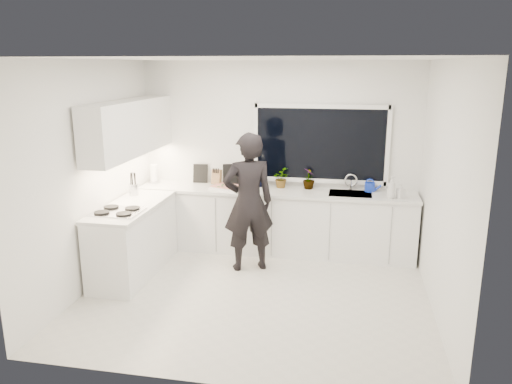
# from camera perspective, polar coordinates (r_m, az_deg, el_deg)

# --- Properties ---
(floor) EXTENTS (4.00, 3.50, 0.02)m
(floor) POSITION_cam_1_polar(r_m,az_deg,el_deg) (6.03, -0.06, -11.71)
(floor) COLOR beige
(floor) RESTS_ON ground
(wall_back) EXTENTS (4.00, 0.02, 2.70)m
(wall_back) POSITION_cam_1_polar(r_m,az_deg,el_deg) (7.27, 2.59, 4.12)
(wall_back) COLOR white
(wall_back) RESTS_ON ground
(wall_left) EXTENTS (0.02, 3.50, 2.70)m
(wall_left) POSITION_cam_1_polar(r_m,az_deg,el_deg) (6.26, -18.44, 1.72)
(wall_left) COLOR white
(wall_left) RESTS_ON ground
(wall_right) EXTENTS (0.02, 3.50, 2.70)m
(wall_right) POSITION_cam_1_polar(r_m,az_deg,el_deg) (5.56, 20.73, -0.02)
(wall_right) COLOR white
(wall_right) RESTS_ON ground
(ceiling) EXTENTS (4.00, 3.50, 0.02)m
(ceiling) POSITION_cam_1_polar(r_m,az_deg,el_deg) (5.42, -0.07, 15.09)
(ceiling) COLOR white
(ceiling) RESTS_ON wall_back
(window) EXTENTS (1.80, 0.02, 1.00)m
(window) POSITION_cam_1_polar(r_m,az_deg,el_deg) (7.14, 7.36, 5.46)
(window) COLOR black
(window) RESTS_ON wall_back
(base_cabinets_back) EXTENTS (3.92, 0.58, 0.88)m
(base_cabinets_back) POSITION_cam_1_polar(r_m,az_deg,el_deg) (7.19, 2.15, -3.47)
(base_cabinets_back) COLOR white
(base_cabinets_back) RESTS_ON floor
(base_cabinets_left) EXTENTS (0.58, 1.60, 0.88)m
(base_cabinets_left) POSITION_cam_1_polar(r_m,az_deg,el_deg) (6.65, -13.79, -5.39)
(base_cabinets_left) COLOR white
(base_cabinets_left) RESTS_ON floor
(countertop_back) EXTENTS (3.94, 0.62, 0.04)m
(countertop_back) POSITION_cam_1_polar(r_m,az_deg,el_deg) (7.05, 2.17, 0.06)
(countertop_back) COLOR silver
(countertop_back) RESTS_ON base_cabinets_back
(countertop_left) EXTENTS (0.62, 1.60, 0.04)m
(countertop_left) POSITION_cam_1_polar(r_m,az_deg,el_deg) (6.52, -14.03, -1.57)
(countertop_left) COLOR silver
(countertop_left) RESTS_ON base_cabinets_left
(upper_cabinets) EXTENTS (0.34, 2.10, 0.70)m
(upper_cabinets) POSITION_cam_1_polar(r_m,az_deg,el_deg) (6.69, -14.21, 7.14)
(upper_cabinets) COLOR white
(upper_cabinets) RESTS_ON wall_left
(sink) EXTENTS (0.58, 0.42, 0.14)m
(sink) POSITION_cam_1_polar(r_m,az_deg,el_deg) (7.00, 10.71, -0.56)
(sink) COLOR silver
(sink) RESTS_ON countertop_back
(faucet) EXTENTS (0.03, 0.03, 0.22)m
(faucet) POSITION_cam_1_polar(r_m,az_deg,el_deg) (7.15, 10.78, 1.09)
(faucet) COLOR silver
(faucet) RESTS_ON countertop_back
(stovetop) EXTENTS (0.56, 0.48, 0.03)m
(stovetop) POSITION_cam_1_polar(r_m,az_deg,el_deg) (6.21, -15.56, -2.12)
(stovetop) COLOR black
(stovetop) RESTS_ON countertop_left
(person) EXTENTS (0.79, 0.67, 1.82)m
(person) POSITION_cam_1_polar(r_m,az_deg,el_deg) (6.45, -0.88, -1.20)
(person) COLOR black
(person) RESTS_ON floor
(pizza_tray) EXTENTS (0.54, 0.47, 0.03)m
(pizza_tray) POSITION_cam_1_polar(r_m,az_deg,el_deg) (7.16, -3.27, 0.55)
(pizza_tray) COLOR silver
(pizza_tray) RESTS_ON countertop_back
(pizza) EXTENTS (0.49, 0.42, 0.01)m
(pizza) POSITION_cam_1_polar(r_m,az_deg,el_deg) (7.16, -3.27, 0.69)
(pizza) COLOR red
(pizza) RESTS_ON pizza_tray
(watering_can) EXTENTS (0.14, 0.14, 0.13)m
(watering_can) POSITION_cam_1_polar(r_m,az_deg,el_deg) (7.13, 12.86, 0.56)
(watering_can) COLOR #1432BF
(watering_can) RESTS_ON countertop_back
(paper_towel_roll) EXTENTS (0.13, 0.13, 0.26)m
(paper_towel_roll) POSITION_cam_1_polar(r_m,az_deg,el_deg) (7.62, -11.58, 2.01)
(paper_towel_roll) COLOR white
(paper_towel_roll) RESTS_ON countertop_back
(knife_block) EXTENTS (0.14, 0.11, 0.22)m
(knife_block) POSITION_cam_1_polar(r_m,az_deg,el_deg) (7.35, -4.53, 1.66)
(knife_block) COLOR olive
(knife_block) RESTS_ON countertop_back
(utensil_crock) EXTENTS (0.15, 0.15, 0.16)m
(utensil_crock) POSITION_cam_1_polar(r_m,az_deg,el_deg) (6.95, -13.81, 0.29)
(utensil_crock) COLOR #AEAFB3
(utensil_crock) RESTS_ON countertop_left
(picture_frame_large) EXTENTS (0.22, 0.03, 0.28)m
(picture_frame_large) POSITION_cam_1_polar(r_m,az_deg,el_deg) (7.51, -6.36, 2.13)
(picture_frame_large) COLOR black
(picture_frame_large) RESTS_ON countertop_back
(picture_frame_small) EXTENTS (0.25, 0.08, 0.30)m
(picture_frame_small) POSITION_cam_1_polar(r_m,az_deg,el_deg) (7.39, -2.83, 2.06)
(picture_frame_small) COLOR black
(picture_frame_small) RESTS_ON countertop_back
(herb_plants) EXTENTS (0.90, 0.31, 0.30)m
(herb_plants) POSITION_cam_1_polar(r_m,az_deg,el_deg) (7.17, 3.12, 1.63)
(herb_plants) COLOR #26662D
(herb_plants) RESTS_ON countertop_back
(soap_bottles) EXTENTS (0.26, 0.16, 0.29)m
(soap_bottles) POSITION_cam_1_polar(r_m,az_deg,el_deg) (6.83, 15.54, 0.36)
(soap_bottles) COLOR #D8BF66
(soap_bottles) RESTS_ON countertop_back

